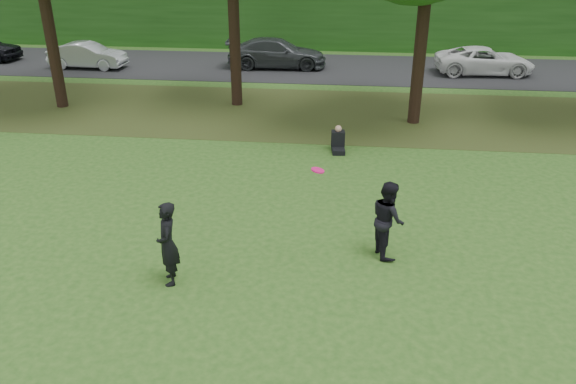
# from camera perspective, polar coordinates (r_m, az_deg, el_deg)

# --- Properties ---
(ground) EXTENTS (120.00, 120.00, 0.00)m
(ground) POSITION_cam_1_polar(r_m,az_deg,el_deg) (10.59, -3.82, -13.01)
(ground) COLOR #264E18
(ground) RESTS_ON ground
(leaf_litter) EXTENTS (60.00, 7.00, 0.01)m
(leaf_litter) POSITION_cam_1_polar(r_m,az_deg,el_deg) (22.22, 2.04, 8.02)
(leaf_litter) COLOR #3D3215
(leaf_litter) RESTS_ON ground
(street) EXTENTS (70.00, 7.00, 0.02)m
(street) POSITION_cam_1_polar(r_m,az_deg,el_deg) (29.94, 3.31, 12.49)
(street) COLOR black
(street) RESTS_ON ground
(far_hedge) EXTENTS (70.00, 3.00, 5.00)m
(far_hedge) POSITION_cam_1_polar(r_m,az_deg,el_deg) (35.45, 4.04, 18.52)
(far_hedge) COLOR #1E4B15
(far_hedge) RESTS_ON ground
(player_left) EXTENTS (0.61, 0.75, 1.77)m
(player_left) POSITION_cam_1_polar(r_m,az_deg,el_deg) (11.40, -12.13, -5.17)
(player_left) COLOR black
(player_left) RESTS_ON ground
(player_right) EXTENTS (0.88, 1.00, 1.74)m
(player_right) POSITION_cam_1_polar(r_m,az_deg,el_deg) (12.30, 10.12, -2.70)
(player_right) COLOR black
(player_right) RESTS_ON ground
(parked_cars) EXTENTS (40.01, 3.14, 1.47)m
(parked_cars) POSITION_cam_1_polar(r_m,az_deg,el_deg) (29.47, 1.17, 13.71)
(parked_cars) COLOR black
(parked_cars) RESTS_ON street
(frisbee) EXTENTS (0.30, 0.31, 0.09)m
(frisbee) POSITION_cam_1_polar(r_m,az_deg,el_deg) (11.10, 3.04, 2.22)
(frisbee) COLOR #E5136F
(frisbee) RESTS_ON ground
(seated_person) EXTENTS (0.49, 0.77, 0.83)m
(seated_person) POSITION_cam_1_polar(r_m,az_deg,el_deg) (18.29, 5.11, 5.13)
(seated_person) COLOR black
(seated_person) RESTS_ON ground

